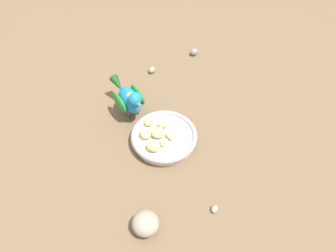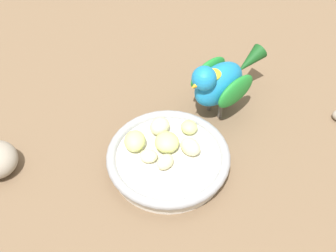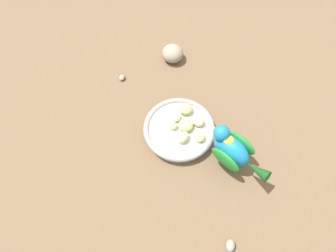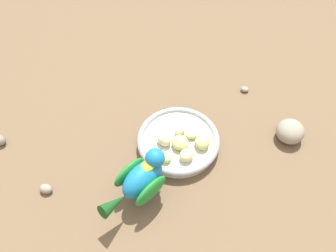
# 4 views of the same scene
# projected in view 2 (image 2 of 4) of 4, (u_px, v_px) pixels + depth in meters

# --- Properties ---
(ground_plane) EXTENTS (4.00, 4.00, 0.00)m
(ground_plane) POSITION_uv_depth(u_px,v_px,m) (150.00, 158.00, 0.81)
(ground_plane) COLOR brown
(feeding_bowl) EXTENTS (0.19, 0.19, 0.03)m
(feeding_bowl) POSITION_uv_depth(u_px,v_px,m) (168.00, 160.00, 0.79)
(feeding_bowl) COLOR beige
(feeding_bowl) RESTS_ON ground_plane
(apple_piece_0) EXTENTS (0.03, 0.04, 0.03)m
(apple_piece_0) POSITION_uv_depth(u_px,v_px,m) (190.00, 147.00, 0.78)
(apple_piece_0) COLOR beige
(apple_piece_0) RESTS_ON feeding_bowl
(apple_piece_1) EXTENTS (0.05, 0.05, 0.03)m
(apple_piece_1) POSITION_uv_depth(u_px,v_px,m) (167.00, 142.00, 0.78)
(apple_piece_1) COLOR #C6D17A
(apple_piece_1) RESTS_ON feeding_bowl
(apple_piece_2) EXTENTS (0.04, 0.04, 0.02)m
(apple_piece_2) POSITION_uv_depth(u_px,v_px,m) (149.00, 156.00, 0.77)
(apple_piece_2) COLOR beige
(apple_piece_2) RESTS_ON feeding_bowl
(apple_piece_3) EXTENTS (0.03, 0.03, 0.02)m
(apple_piece_3) POSITION_uv_depth(u_px,v_px,m) (189.00, 127.00, 0.81)
(apple_piece_3) COLOR #C6D17A
(apple_piece_3) RESTS_ON feeding_bowl
(apple_piece_4) EXTENTS (0.03, 0.03, 0.02)m
(apple_piece_4) POSITION_uv_depth(u_px,v_px,m) (163.00, 163.00, 0.76)
(apple_piece_4) COLOR beige
(apple_piece_4) RESTS_ON feeding_bowl
(apple_piece_5) EXTENTS (0.04, 0.04, 0.03)m
(apple_piece_5) POSITION_uv_depth(u_px,v_px,m) (160.00, 126.00, 0.81)
(apple_piece_5) COLOR beige
(apple_piece_5) RESTS_ON feeding_bowl
(apple_piece_6) EXTENTS (0.05, 0.05, 0.03)m
(apple_piece_6) POSITION_uv_depth(u_px,v_px,m) (135.00, 141.00, 0.79)
(apple_piece_6) COLOR #C6D17A
(apple_piece_6) RESTS_ON feeding_bowl
(parrot) EXTENTS (0.17, 0.09, 0.12)m
(parrot) POSITION_uv_depth(u_px,v_px,m) (220.00, 81.00, 0.83)
(parrot) COLOR #59544C
(parrot) RESTS_ON ground_plane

